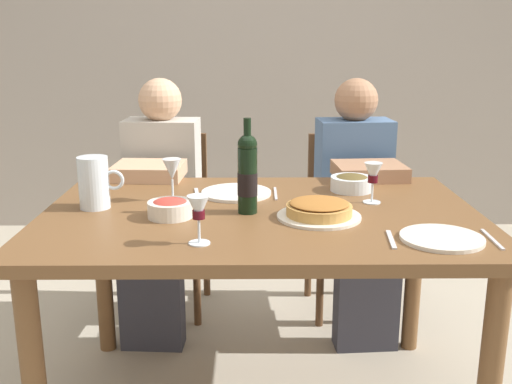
{
  "coord_description": "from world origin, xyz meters",
  "views": [
    {
      "loc": [
        -0.03,
        -1.96,
        1.34
      ],
      "look_at": [
        -0.02,
        0.07,
        0.81
      ],
      "focal_mm": 41.65,
      "sensor_mm": 36.0,
      "label": 1
    }
  ],
  "objects_px": {
    "baked_tart": "(319,210)",
    "salad_bowl": "(170,208)",
    "diner_right": "(358,200)",
    "wine_bottle": "(247,174)",
    "wine_glass_right_diner": "(373,175)",
    "wine_glass_centre": "(199,210)",
    "dining_table": "(261,236)",
    "dinner_plate_right_setting": "(442,238)",
    "dinner_plate_left_setting": "(236,193)",
    "diner_left": "(159,200)",
    "wine_glass_left_diner": "(172,171)",
    "chair_right": "(346,210)",
    "olive_bowl": "(352,182)",
    "water_pitcher": "(94,186)",
    "chair_left": "(169,210)"
  },
  "relations": [
    {
      "from": "salad_bowl",
      "to": "wine_glass_centre",
      "type": "bearing_deg",
      "value": -65.77
    },
    {
      "from": "wine_glass_left_diner",
      "to": "diner_right",
      "type": "xyz_separation_m",
      "value": [
        0.78,
        0.51,
        -0.26
      ]
    },
    {
      "from": "diner_right",
      "to": "baked_tart",
      "type": "bearing_deg",
      "value": 66.25
    },
    {
      "from": "wine_bottle",
      "to": "wine_glass_left_diner",
      "type": "bearing_deg",
      "value": 150.21
    },
    {
      "from": "wine_glass_right_diner",
      "to": "diner_right",
      "type": "bearing_deg",
      "value": 84.43
    },
    {
      "from": "dinner_plate_left_setting",
      "to": "dining_table",
      "type": "bearing_deg",
      "value": -68.18
    },
    {
      "from": "baked_tart",
      "to": "olive_bowl",
      "type": "distance_m",
      "value": 0.39
    },
    {
      "from": "wine_bottle",
      "to": "wine_glass_left_diner",
      "type": "height_order",
      "value": "wine_bottle"
    },
    {
      "from": "salad_bowl",
      "to": "diner_right",
      "type": "relative_size",
      "value": 0.13
    },
    {
      "from": "wine_glass_centre",
      "to": "chair_right",
      "type": "xyz_separation_m",
      "value": [
        0.63,
        1.22,
        -0.36
      ]
    },
    {
      "from": "salad_bowl",
      "to": "wine_glass_centre",
      "type": "relative_size",
      "value": 1.04
    },
    {
      "from": "salad_bowl",
      "to": "wine_glass_left_diner",
      "type": "bearing_deg",
      "value": 94.92
    },
    {
      "from": "dinner_plate_left_setting",
      "to": "diner_right",
      "type": "relative_size",
      "value": 0.23
    },
    {
      "from": "diner_left",
      "to": "diner_right",
      "type": "distance_m",
      "value": 0.91
    },
    {
      "from": "water_pitcher",
      "to": "wine_glass_centre",
      "type": "height_order",
      "value": "water_pitcher"
    },
    {
      "from": "olive_bowl",
      "to": "dinner_plate_right_setting",
      "type": "distance_m",
      "value": 0.61
    },
    {
      "from": "wine_bottle",
      "to": "wine_glass_right_diner",
      "type": "distance_m",
      "value": 0.47
    },
    {
      "from": "water_pitcher",
      "to": "dinner_plate_right_setting",
      "type": "xyz_separation_m",
      "value": [
        1.11,
        -0.35,
        -0.07
      ]
    },
    {
      "from": "olive_bowl",
      "to": "chair_right",
      "type": "relative_size",
      "value": 0.19
    },
    {
      "from": "wine_bottle",
      "to": "water_pitcher",
      "type": "distance_m",
      "value": 0.54
    },
    {
      "from": "olive_bowl",
      "to": "dining_table",
      "type": "bearing_deg",
      "value": -142.62
    },
    {
      "from": "baked_tart",
      "to": "dinner_plate_right_setting",
      "type": "height_order",
      "value": "baked_tart"
    },
    {
      "from": "salad_bowl",
      "to": "chair_right",
      "type": "distance_m",
      "value": 1.25
    },
    {
      "from": "baked_tart",
      "to": "salad_bowl",
      "type": "xyz_separation_m",
      "value": [
        -0.49,
        0.01,
        0.01
      ]
    },
    {
      "from": "chair_left",
      "to": "baked_tart",
      "type": "bearing_deg",
      "value": 126.32
    },
    {
      "from": "baked_tart",
      "to": "dinner_plate_right_setting",
      "type": "bearing_deg",
      "value": -33.52
    },
    {
      "from": "olive_bowl",
      "to": "diner_left",
      "type": "height_order",
      "value": "diner_left"
    },
    {
      "from": "wine_bottle",
      "to": "diner_left",
      "type": "height_order",
      "value": "diner_left"
    },
    {
      "from": "dining_table",
      "to": "diner_left",
      "type": "bearing_deg",
      "value": 124.41
    },
    {
      "from": "chair_left",
      "to": "diner_right",
      "type": "relative_size",
      "value": 0.75
    },
    {
      "from": "wine_glass_right_diner",
      "to": "dinner_plate_right_setting",
      "type": "distance_m",
      "value": 0.44
    },
    {
      "from": "dining_table",
      "to": "dinner_plate_right_setting",
      "type": "height_order",
      "value": "dinner_plate_right_setting"
    },
    {
      "from": "salad_bowl",
      "to": "chair_right",
      "type": "relative_size",
      "value": 0.17
    },
    {
      "from": "water_pitcher",
      "to": "baked_tart",
      "type": "bearing_deg",
      "value": -9.3
    },
    {
      "from": "dining_table",
      "to": "chair_left",
      "type": "height_order",
      "value": "chair_left"
    },
    {
      "from": "salad_bowl",
      "to": "diner_right",
      "type": "xyz_separation_m",
      "value": [
        0.76,
        0.72,
        -0.18
      ]
    },
    {
      "from": "olive_bowl",
      "to": "wine_glass_left_diner",
      "type": "distance_m",
      "value": 0.7
    },
    {
      "from": "dinner_plate_left_setting",
      "to": "diner_left",
      "type": "bearing_deg",
      "value": 129.64
    },
    {
      "from": "baked_tart",
      "to": "dinner_plate_right_setting",
      "type": "relative_size",
      "value": 1.14
    },
    {
      "from": "wine_bottle",
      "to": "water_pitcher",
      "type": "relative_size",
      "value": 1.78
    },
    {
      "from": "wine_glass_right_diner",
      "to": "water_pitcher",
      "type": "bearing_deg",
      "value": -176.66
    },
    {
      "from": "chair_right",
      "to": "diner_right",
      "type": "bearing_deg",
      "value": 89.34
    },
    {
      "from": "wine_glass_left_diner",
      "to": "baked_tart",
      "type": "bearing_deg",
      "value": -23.47
    },
    {
      "from": "diner_left",
      "to": "chair_right",
      "type": "height_order",
      "value": "diner_left"
    },
    {
      "from": "water_pitcher",
      "to": "dinner_plate_right_setting",
      "type": "distance_m",
      "value": 1.17
    },
    {
      "from": "wine_glass_centre",
      "to": "dinner_plate_left_setting",
      "type": "height_order",
      "value": "wine_glass_centre"
    },
    {
      "from": "water_pitcher",
      "to": "dinner_plate_right_setting",
      "type": "bearing_deg",
      "value": -17.54
    },
    {
      "from": "wine_bottle",
      "to": "salad_bowl",
      "type": "bearing_deg",
      "value": -168.8
    },
    {
      "from": "salad_bowl",
      "to": "wine_glass_left_diner",
      "type": "xyz_separation_m",
      "value": [
        -0.02,
        0.21,
        0.08
      ]
    },
    {
      "from": "water_pitcher",
      "to": "wine_glass_left_diner",
      "type": "bearing_deg",
      "value": 20.36
    }
  ]
}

